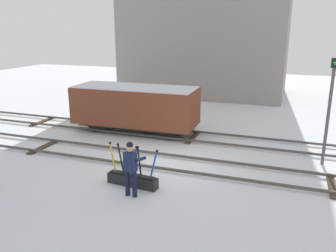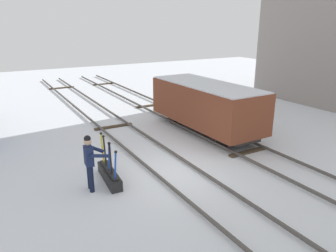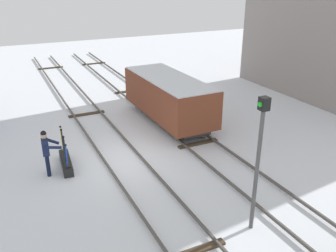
% 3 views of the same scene
% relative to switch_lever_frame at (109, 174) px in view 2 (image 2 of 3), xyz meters
% --- Properties ---
extents(ground_plane, '(60.00, 60.00, 0.00)m').
position_rel_switch_lever_frame_xyz_m(ground_plane, '(0.49, 2.15, -0.25)').
color(ground_plane, silver).
extents(track_main_line, '(44.00, 1.94, 0.18)m').
position_rel_switch_lever_frame_xyz_m(track_main_line, '(0.49, 2.15, -0.14)').
color(track_main_line, '#4C4742').
rests_on(track_main_line, ground_plane).
extents(track_siding_near, '(44.00, 1.94, 0.18)m').
position_rel_switch_lever_frame_xyz_m(track_siding_near, '(0.49, 5.73, -0.14)').
color(track_siding_near, '#4C4742').
rests_on(track_siding_near, ground_plane).
extents(switch_lever_frame, '(1.88, 0.51, 1.45)m').
position_rel_switch_lever_frame_xyz_m(switch_lever_frame, '(0.00, 0.00, 0.00)').
color(switch_lever_frame, black).
rests_on(switch_lever_frame, ground_plane).
extents(rail_worker, '(0.58, 0.69, 1.81)m').
position_rel_switch_lever_frame_xyz_m(rail_worker, '(0.29, -0.68, 0.77)').
color(rail_worker, '#111831').
rests_on(rail_worker, ground_plane).
extents(freight_car_near_switch, '(6.20, 2.38, 2.35)m').
position_rel_switch_lever_frame_xyz_m(freight_car_near_switch, '(-2.53, 5.73, 1.10)').
color(freight_car_near_switch, '#2D2B28').
rests_on(freight_car_near_switch, ground_plane).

